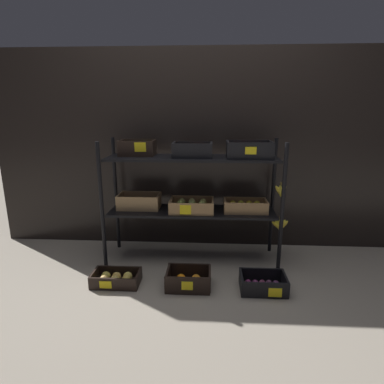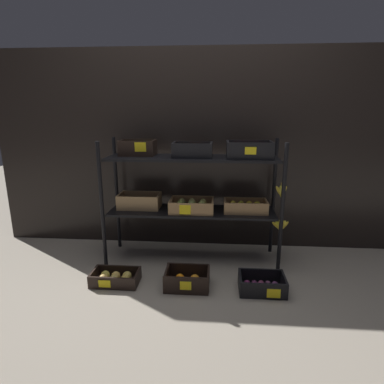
{
  "view_description": "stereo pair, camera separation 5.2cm",
  "coord_description": "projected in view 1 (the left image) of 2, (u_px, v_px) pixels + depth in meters",
  "views": [
    {
      "loc": [
        0.15,
        -2.65,
        1.31
      ],
      "look_at": [
        0.0,
        0.0,
        0.62
      ],
      "focal_mm": 29.67,
      "sensor_mm": 36.0,
      "label": 1
    },
    {
      "loc": [
        0.21,
        -2.65,
        1.31
      ],
      "look_at": [
        0.0,
        0.0,
        0.62
      ],
      "focal_mm": 29.67,
      "sensor_mm": 36.0,
      "label": 2
    }
  ],
  "objects": [
    {
      "name": "crate_ground_orange",
      "position": [
        189.0,
        281.0,
        2.42
      ],
      "size": [
        0.34,
        0.24,
        0.14
      ],
      "color": "black",
      "rests_on": "ground_plane"
    },
    {
      "name": "display_rack",
      "position": [
        195.0,
        184.0,
        2.73
      ],
      "size": [
        1.6,
        0.44,
        1.08
      ],
      "color": "black",
      "rests_on": "ground_plane"
    },
    {
      "name": "ground_plane",
      "position": [
        192.0,
        258.0,
        2.9
      ],
      "size": [
        10.0,
        10.0,
        0.0
      ],
      "primitive_type": "plane",
      "color": "gray"
    },
    {
      "name": "storefront_wall",
      "position": [
        194.0,
        151.0,
        3.06
      ],
      "size": [
        3.87,
        0.12,
        1.86
      ],
      "primitive_type": "cube",
      "color": "black",
      "rests_on": "ground_plane"
    },
    {
      "name": "crate_ground_plum",
      "position": [
        263.0,
        285.0,
        2.37
      ],
      "size": [
        0.34,
        0.24,
        0.12
      ],
      "color": "black",
      "rests_on": "ground_plane"
    },
    {
      "name": "crate_ground_apple_gold",
      "position": [
        116.0,
        279.0,
        2.46
      ],
      "size": [
        0.37,
        0.21,
        0.1
      ],
      "color": "black",
      "rests_on": "ground_plane"
    }
  ]
}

